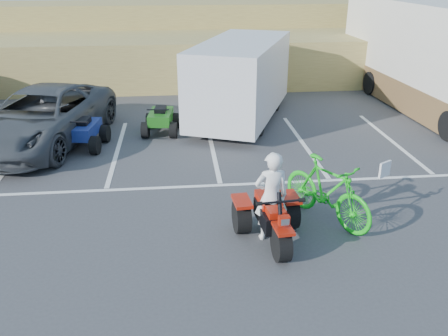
{
  "coord_description": "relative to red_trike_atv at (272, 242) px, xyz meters",
  "views": [
    {
      "loc": [
        -0.96,
        -7.81,
        4.89
      ],
      "look_at": [
        -0.05,
        1.13,
        1.0
      ],
      "focal_mm": 38.0,
      "sensor_mm": 36.0,
      "label": 1
    }
  ],
  "objects": [
    {
      "name": "grass_embankment",
      "position": [
        -0.73,
        15.67,
        1.42
      ],
      "size": [
        40.0,
        8.5,
        3.1
      ],
      "color": "olive",
      "rests_on": "ground"
    },
    {
      "name": "ground",
      "position": [
        -0.73,
        0.19,
        0.0
      ],
      "size": [
        100.0,
        100.0,
        0.0
      ],
      "primitive_type": "plane",
      "color": "#3D3D40",
      "rests_on": "ground"
    },
    {
      "name": "quad_atv_green",
      "position": [
        -2.21,
        6.61,
        0.0
      ],
      "size": [
        1.21,
        1.53,
        0.93
      ],
      "primitive_type": null,
      "rotation": [
        0.0,
        0.0,
        -0.11
      ],
      "color": "#1A5D15",
      "rests_on": "ground"
    },
    {
      "name": "quad_atv_blue",
      "position": [
        -4.37,
        5.54,
        0.0
      ],
      "size": [
        1.32,
        1.63,
        0.97
      ],
      "primitive_type": null,
      "rotation": [
        0.0,
        0.0,
        -0.16
      ],
      "color": "navy",
      "rests_on": "ground"
    },
    {
      "name": "red_trike_atv",
      "position": [
        0.0,
        0.0,
        0.0
      ],
      "size": [
        1.42,
        1.82,
        1.12
      ],
      "primitive_type": null,
      "rotation": [
        0.0,
        0.0,
        0.08
      ],
      "color": "#A51909",
      "rests_on": "ground"
    },
    {
      "name": "rv_motorhome",
      "position": [
        7.44,
        8.6,
        1.57
      ],
      "size": [
        3.03,
        10.2,
        3.63
      ],
      "rotation": [
        0.0,
        0.0,
        0.05
      ],
      "color": "silver",
      "rests_on": "ground"
    },
    {
      "name": "cargo_trailer",
      "position": [
        0.43,
        7.71,
        1.42
      ],
      "size": [
        4.17,
        6.04,
        2.62
      ],
      "rotation": [
        0.0,
        0.0,
        -0.38
      ],
      "color": "silver",
      "rests_on": "ground"
    },
    {
      "name": "grey_pickup",
      "position": [
        -5.61,
        6.05,
        0.79
      ],
      "size": [
        3.98,
        6.19,
        1.59
      ],
      "primitive_type": "imported",
      "rotation": [
        0.0,
        0.0,
        -0.25
      ],
      "color": "#414448",
      "rests_on": "ground"
    },
    {
      "name": "parking_stripes",
      "position": [
        0.13,
        4.26,
        0.0
      ],
      "size": [
        28.0,
        5.16,
        0.01
      ],
      "color": "white",
      "rests_on": "ground"
    },
    {
      "name": "green_dirt_bike",
      "position": [
        1.25,
        0.7,
        0.67
      ],
      "size": [
        1.71,
        2.24,
        1.35
      ],
      "primitive_type": "imported",
      "rotation": [
        0.0,
        0.0,
        0.55
      ],
      "color": "#14BF19",
      "rests_on": "ground"
    },
    {
      "name": "rider",
      "position": [
        -0.01,
        0.15,
        0.89
      ],
      "size": [
        0.68,
        0.48,
        1.78
      ],
      "primitive_type": "imported",
      "rotation": [
        0.0,
        0.0,
        3.22
      ],
      "color": "white",
      "rests_on": "ground"
    }
  ]
}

